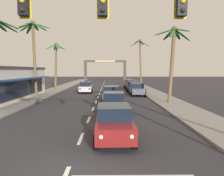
{
  "coord_description": "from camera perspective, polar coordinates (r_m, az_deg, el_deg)",
  "views": [
    {
      "loc": [
        1.44,
        -7.49,
        3.44
      ],
      "look_at": [
        1.63,
        8.0,
        2.2
      ],
      "focal_mm": 36.07,
      "sensor_mm": 36.0,
      "label": 1
    }
  ],
  "objects": [
    {
      "name": "sidewalk_left",
      "position": [
        29.2,
        -19.15,
        -2.3
      ],
      "size": [
        3.2,
        110.0,
        0.14
      ],
      "primitive_type": "cube",
      "color": "gray",
      "rests_on": "ground"
    },
    {
      "name": "sedan_lead_at_stop_bar",
      "position": [
        11.33,
        0.5,
        -8.62
      ],
      "size": [
        2.03,
        4.48,
        1.68
      ],
      "color": "maroon",
      "rests_on": "ground"
    },
    {
      "name": "palm_left_farthest",
      "position": [
        39.32,
        -13.98,
        7.87
      ],
      "size": [
        3.49,
        3.52,
        8.0
      ],
      "color": "brown",
      "rests_on": "ground"
    },
    {
      "name": "sedan_parked_mid_kerb",
      "position": [
        30.62,
        6.31,
        -0.29
      ],
      "size": [
        2.02,
        4.48,
        1.68
      ],
      "color": "#4C515B",
      "rests_on": "ground"
    },
    {
      "name": "palm_right_second",
      "position": [
        23.84,
        15.2,
        9.14
      ],
      "size": [
        3.85,
        3.79,
        7.82
      ],
      "color": "brown",
      "rests_on": "ground"
    },
    {
      "name": "palm_right_farthest",
      "position": [
        48.9,
        7.16,
        8.6
      ],
      "size": [
        4.32,
        4.64,
        9.99
      ],
      "color": "brown",
      "rests_on": "ground"
    },
    {
      "name": "traffic_signal_mast",
      "position": [
        8.09,
        10.31,
        16.77
      ],
      "size": [
        11.18,
        0.41,
        7.24
      ],
      "color": "#2D2D33",
      "rests_on": "ground"
    },
    {
      "name": "town_gateway_arch",
      "position": [
        77.76,
        -1.76,
        5.29
      ],
      "size": [
        14.51,
        0.9,
        6.82
      ],
      "color": "#423D38",
      "rests_on": "ground"
    },
    {
      "name": "sedan_fifth_in_queue",
      "position": [
        24.57,
        -0.14,
        -1.46
      ],
      "size": [
        2.03,
        4.48,
        1.68
      ],
      "color": "#4C515B",
      "rests_on": "ground"
    },
    {
      "name": "sedan_oncoming_far",
      "position": [
        34.24,
        -6.67,
        0.22
      ],
      "size": [
        2.07,
        4.5,
        1.68
      ],
      "color": "silver",
      "rests_on": "ground"
    },
    {
      "name": "lane_markings",
      "position": [
        27.61,
        -2.73,
        -2.57
      ],
      "size": [
        4.28,
        88.49,
        0.01
      ],
      "color": "silver",
      "rests_on": "ground"
    },
    {
      "name": "sedan_parked_far_kerb",
      "position": [
        35.88,
        5.28,
        0.43
      ],
      "size": [
        2.03,
        4.48,
        1.68
      ],
      "color": "navy",
      "rests_on": "ground"
    },
    {
      "name": "sedan_parked_nearest_kerb",
      "position": [
        41.9,
        4.45,
        1.03
      ],
      "size": [
        1.95,
        4.45,
        1.68
      ],
      "color": "red",
      "rests_on": "ground"
    },
    {
      "name": "sidewalk_right",
      "position": [
        28.42,
        12.26,
        -2.33
      ],
      "size": [
        3.2,
        110.0,
        0.14
      ],
      "primitive_type": "cube",
      "color": "gray",
      "rests_on": "ground"
    },
    {
      "name": "sedan_third_in_queue",
      "position": [
        17.92,
        0.52,
        -3.72
      ],
      "size": [
        2.08,
        4.5,
        1.68
      ],
      "color": "black",
      "rests_on": "ground"
    },
    {
      "name": "palm_left_third",
      "position": [
        29.71,
        -19.32,
        11.05
      ],
      "size": [
        4.17,
        4.4,
        9.44
      ],
      "color": "brown",
      "rests_on": "ground"
    },
    {
      "name": "ground_plane",
      "position": [
        8.37,
        -11.19,
        -19.79
      ],
      "size": [
        220.0,
        220.0,
        0.0
      ],
      "primitive_type": "plane",
      "color": "#2D2D33"
    }
  ]
}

